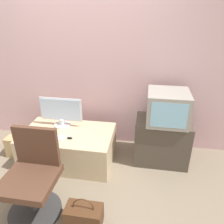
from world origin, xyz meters
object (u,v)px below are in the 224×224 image
at_px(keyboard, 53,137).
at_px(handbag, 84,215).
at_px(office_chair, 33,179).
at_px(crt_tv, 168,107).
at_px(cardboard_box_lower, 15,146).
at_px(main_monitor, 61,112).
at_px(mouse, 70,138).

distance_m(keyboard, handbag, 1.04).
xyz_separation_m(office_chair, handbag, (0.54, -0.10, -0.28)).
relative_size(crt_tv, cardboard_box_lower, 1.72).
relative_size(main_monitor, handbag, 1.64).
height_order(mouse, cardboard_box_lower, mouse).
distance_m(keyboard, cardboard_box_lower, 0.74).
relative_size(keyboard, cardboard_box_lower, 1.00).
bearing_deg(crt_tv, mouse, -163.90).
xyz_separation_m(mouse, crt_tv, (1.17, 0.34, 0.35)).
bearing_deg(cardboard_box_lower, crt_tv, 5.98).
distance_m(main_monitor, crt_tv, 1.40).
xyz_separation_m(main_monitor, handbag, (0.61, -1.10, -0.54)).
bearing_deg(mouse, office_chair, -102.00).
height_order(office_chair, cardboard_box_lower, office_chair).
bearing_deg(office_chair, crt_tv, 37.81).
xyz_separation_m(keyboard, office_chair, (0.07, -0.67, -0.06)).
distance_m(crt_tv, office_chair, 1.72).
distance_m(main_monitor, office_chair, 1.03).
bearing_deg(mouse, crt_tv, 16.10).
bearing_deg(main_monitor, keyboard, -90.17).
distance_m(mouse, office_chair, 0.70).
bearing_deg(crt_tv, handbag, -124.81).
relative_size(keyboard, handbag, 0.82).
bearing_deg(crt_tv, office_chair, -142.19).
bearing_deg(cardboard_box_lower, office_chair, -47.96).
bearing_deg(office_chair, keyboard, 95.99).
bearing_deg(handbag, keyboard, 128.04).
bearing_deg(main_monitor, handbag, -61.13).
relative_size(mouse, cardboard_box_lower, 0.24).
bearing_deg(handbag, main_monitor, 118.87).
height_order(crt_tv, handbag, crt_tv).
relative_size(mouse, office_chair, 0.08).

